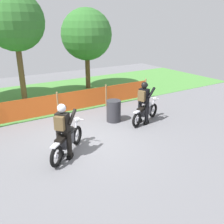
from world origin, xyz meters
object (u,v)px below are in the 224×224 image
object	(u,v)px
rider_lead	(63,128)
motorcycle_trailing	(146,111)
oil_drum	(114,111)
rider_trailing	(144,101)
motorcycle_lead	(67,140)

from	to	relation	value
rider_lead	motorcycle_trailing	bearing A→B (deg)	-28.43
rider_lead	oil_drum	xyz separation A→B (m)	(2.76, 1.64, -0.51)
motorcycle_trailing	oil_drum	bearing A→B (deg)	124.35
rider_trailing	motorcycle_trailing	bearing A→B (deg)	0.51
oil_drum	rider_trailing	bearing A→B (deg)	-43.08
motorcycle_lead	motorcycle_trailing	distance (m)	3.74
rider_trailing	oil_drum	bearing A→B (deg)	116.00
motorcycle_trailing	rider_lead	xyz separation A→B (m)	(-3.82, -0.91, 0.51)
motorcycle_trailing	oil_drum	size ratio (longest dim) A/B	2.06
rider_lead	rider_trailing	bearing A→B (deg)	-28.88
rider_lead	rider_trailing	world-z (taller)	same
motorcycle_trailing	rider_lead	distance (m)	3.96
rider_lead	oil_drum	distance (m)	3.25
motorcycle_lead	rider_lead	xyz separation A→B (m)	(-0.16, -0.15, 0.49)
rider_lead	oil_drum	size ratio (longest dim) A/B	1.92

